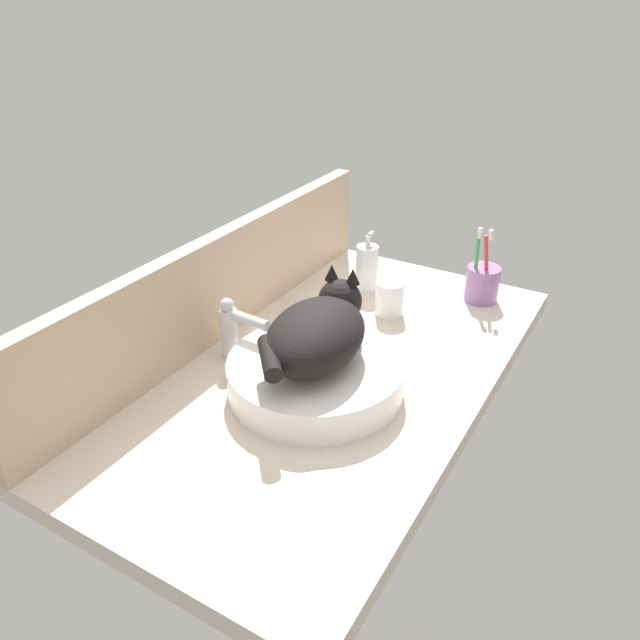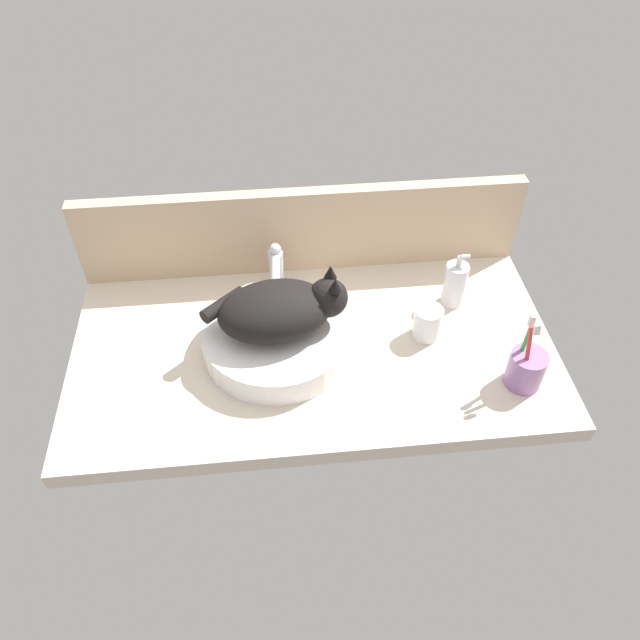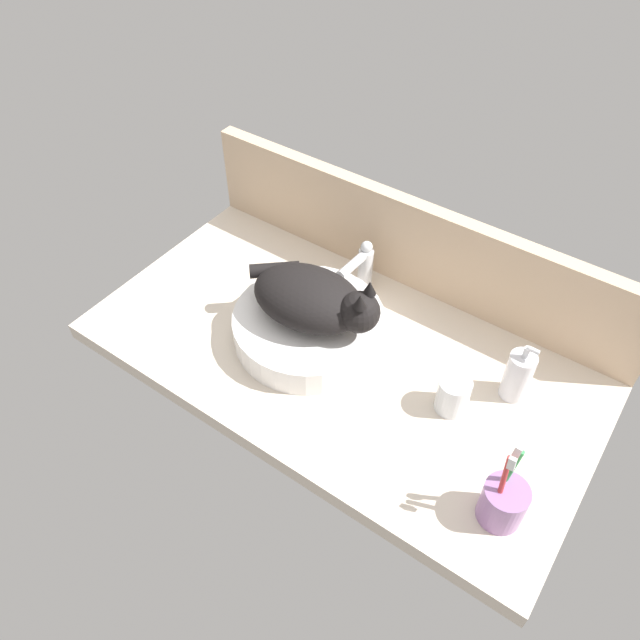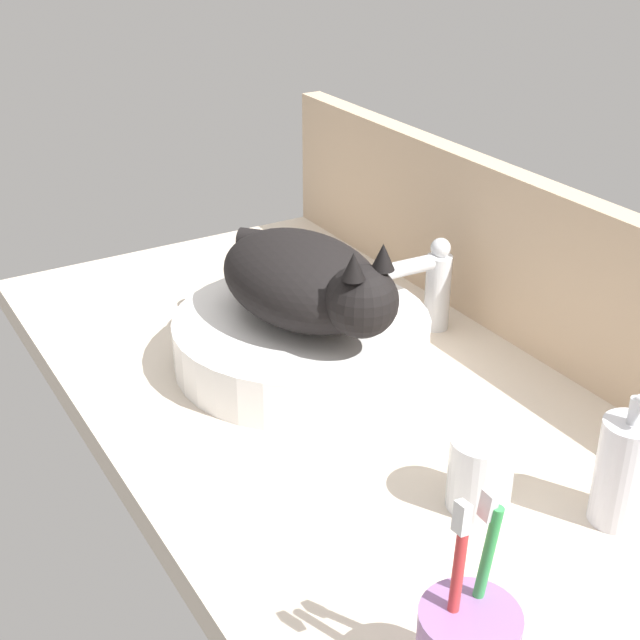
{
  "view_description": "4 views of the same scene",
  "coord_description": "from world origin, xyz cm",
  "px_view_note": "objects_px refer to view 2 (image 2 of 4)",
  "views": [
    {
      "loc": [
        -92.27,
        -51.23,
        70.45
      ],
      "look_at": [
        2.97,
        4.86,
        8.22
      ],
      "focal_mm": 35.0,
      "sensor_mm": 36.0,
      "label": 1
    },
    {
      "loc": [
        -8.51,
        -98.52,
        106.0
      ],
      "look_at": [
        1.1,
        -4.59,
        11.98
      ],
      "focal_mm": 35.0,
      "sensor_mm": 36.0,
      "label": 2
    },
    {
      "loc": [
        48.17,
        -76.72,
        104.0
      ],
      "look_at": [
        -3.15,
        -3.98,
        11.12
      ],
      "focal_mm": 35.0,
      "sensor_mm": 36.0,
      "label": 3
    },
    {
      "loc": [
        80.88,
        -51.47,
        59.02
      ],
      "look_at": [
        -1.03,
        -2.46,
        9.91
      ],
      "focal_mm": 50.0,
      "sensor_mm": 36.0,
      "label": 4
    }
  ],
  "objects_px": {
    "faucet": "(276,268)",
    "toothbrush_cup": "(526,368)",
    "soap_dispenser": "(455,284)",
    "water_glass": "(427,325)",
    "sink_basin": "(277,339)",
    "cat": "(281,309)"
  },
  "relations": [
    {
      "from": "sink_basin",
      "to": "toothbrush_cup",
      "type": "distance_m",
      "value": 0.55
    },
    {
      "from": "faucet",
      "to": "water_glass",
      "type": "bearing_deg",
      "value": -30.12
    },
    {
      "from": "cat",
      "to": "faucet",
      "type": "height_order",
      "value": "cat"
    },
    {
      "from": "sink_basin",
      "to": "water_glass",
      "type": "distance_m",
      "value": 0.35
    },
    {
      "from": "soap_dispenser",
      "to": "water_glass",
      "type": "relative_size",
      "value": 1.84
    },
    {
      "from": "sink_basin",
      "to": "toothbrush_cup",
      "type": "height_order",
      "value": "toothbrush_cup"
    },
    {
      "from": "cat",
      "to": "toothbrush_cup",
      "type": "bearing_deg",
      "value": -16.99
    },
    {
      "from": "toothbrush_cup",
      "to": "faucet",
      "type": "bearing_deg",
      "value": 145.36
    },
    {
      "from": "faucet",
      "to": "soap_dispenser",
      "type": "distance_m",
      "value": 0.44
    },
    {
      "from": "water_glass",
      "to": "toothbrush_cup",
      "type": "bearing_deg",
      "value": -42.07
    },
    {
      "from": "cat",
      "to": "toothbrush_cup",
      "type": "xyz_separation_m",
      "value": [
        0.51,
        -0.16,
        -0.08
      ]
    },
    {
      "from": "water_glass",
      "to": "cat",
      "type": "bearing_deg",
      "value": -179.49
    },
    {
      "from": "cat",
      "to": "soap_dispenser",
      "type": "xyz_separation_m",
      "value": [
        0.42,
        0.11,
        -0.06
      ]
    },
    {
      "from": "cat",
      "to": "faucet",
      "type": "xyz_separation_m",
      "value": [
        -0.0,
        0.2,
        -0.05
      ]
    },
    {
      "from": "cat",
      "to": "soap_dispenser",
      "type": "relative_size",
      "value": 2.18
    },
    {
      "from": "sink_basin",
      "to": "water_glass",
      "type": "xyz_separation_m",
      "value": [
        0.35,
        0.01,
        0.0
      ]
    },
    {
      "from": "soap_dispenser",
      "to": "water_glass",
      "type": "distance_m",
      "value": 0.14
    },
    {
      "from": "faucet",
      "to": "water_glass",
      "type": "height_order",
      "value": "faucet"
    },
    {
      "from": "sink_basin",
      "to": "cat",
      "type": "height_order",
      "value": "cat"
    },
    {
      "from": "sink_basin",
      "to": "faucet",
      "type": "distance_m",
      "value": 0.21
    },
    {
      "from": "sink_basin",
      "to": "cat",
      "type": "distance_m",
      "value": 0.09
    },
    {
      "from": "faucet",
      "to": "toothbrush_cup",
      "type": "relative_size",
      "value": 0.73
    }
  ]
}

